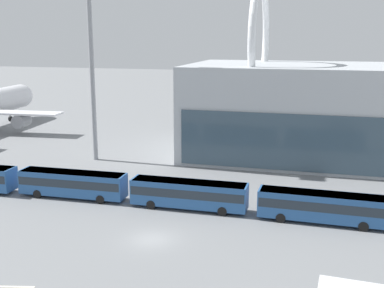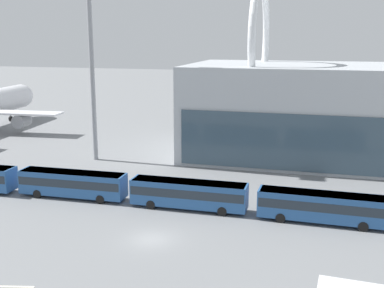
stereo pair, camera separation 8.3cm
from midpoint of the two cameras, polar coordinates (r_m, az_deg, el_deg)
ground_plane at (r=46.16m, az=-4.80°, el=-11.19°), size 440.00×440.00×0.00m
airliner_at_gate_far at (r=89.26m, az=10.35°, el=3.67°), size 36.54×37.62×13.08m
shuttle_bus_1 at (r=58.28m, az=-14.01°, el=-4.46°), size 12.95×2.85×3.12m
shuttle_bus_2 at (r=52.99m, az=-0.43°, el=-5.80°), size 12.91×2.70×3.12m
shuttle_bus_3 at (r=50.91m, az=15.13°, el=-7.05°), size 12.95×2.83×3.12m
floodlight_mast at (r=73.39m, az=-12.03°, el=13.28°), size 2.71×2.71×32.40m
lane_stripe_4 at (r=64.01m, az=-14.08°, el=-4.63°), size 7.70×3.42×0.01m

